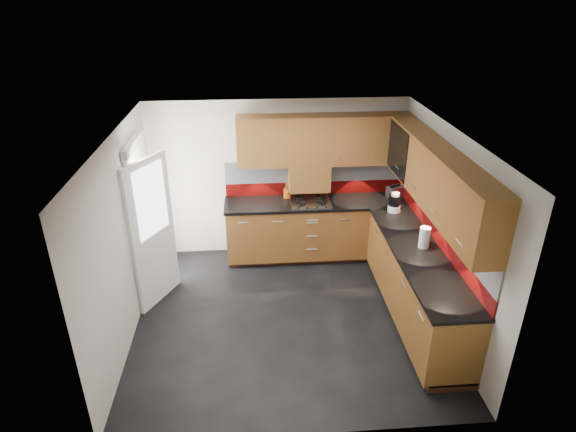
{
  "coord_description": "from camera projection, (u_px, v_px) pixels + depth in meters",
  "views": [
    {
      "loc": [
        -0.39,
        -4.98,
        3.86
      ],
      "look_at": [
        0.05,
        0.65,
        1.13
      ],
      "focal_mm": 30.0,
      "sensor_mm": 36.0,
      "label": 1
    }
  ],
  "objects": [
    {
      "name": "countertop",
      "position": [
        361.0,
        225.0,
        6.48
      ],
      "size": [
        2.72,
        3.22,
        0.04
      ],
      "color": "black",
      "rests_on": "base_cabinets"
    },
    {
      "name": "toaster",
      "position": [
        395.0,
        192.0,
        7.26
      ],
      "size": [
        0.29,
        0.24,
        0.18
      ],
      "color": "silver",
      "rests_on": "countertop"
    },
    {
      "name": "back_door",
      "position": [
        147.0,
        224.0,
        6.27
      ],
      "size": [
        0.42,
        1.19,
        2.04
      ],
      "color": "white",
      "rests_on": "room"
    },
    {
      "name": "gas_hob",
      "position": [
        310.0,
        201.0,
        7.11
      ],
      "size": [
        0.59,
        0.52,
        0.05
      ],
      "color": "silver",
      "rests_on": "countertop"
    },
    {
      "name": "upper_cabinets",
      "position": [
        378.0,
        158.0,
        6.16
      ],
      "size": [
        2.5,
        3.2,
        0.72
      ],
      "color": "#582D13",
      "rests_on": "room"
    },
    {
      "name": "backsplash",
      "position": [
        375.0,
        199.0,
        6.57
      ],
      "size": [
        2.7,
        3.2,
        0.54
      ],
      "color": "maroon",
      "rests_on": "countertop"
    },
    {
      "name": "utensil_pot",
      "position": [
        287.0,
        192.0,
        7.24
      ],
      "size": [
        0.11,
        0.11,
        0.41
      ],
      "color": "#C65512",
      "rests_on": "countertop"
    },
    {
      "name": "room",
      "position": [
        288.0,
        211.0,
        5.52
      ],
      "size": [
        4.0,
        3.8,
        2.64
      ],
      "color": "black"
    },
    {
      "name": "paper_towel",
      "position": [
        424.0,
        237.0,
        5.85
      ],
      "size": [
        0.15,
        0.15,
        0.27
      ],
      "primitive_type": "cylinder",
      "rotation": [
        0.0,
        0.0,
        -0.16
      ],
      "color": "white",
      "rests_on": "countertop"
    },
    {
      "name": "base_cabinets",
      "position": [
        360.0,
        256.0,
        6.7
      ],
      "size": [
        2.7,
        3.2,
        0.95
      ],
      "color": "#582D13",
      "rests_on": "room"
    },
    {
      "name": "glass_cabinet",
      "position": [
        408.0,
        149.0,
        6.44
      ],
      "size": [
        0.32,
        0.8,
        0.66
      ],
      "color": "black",
      "rests_on": "room"
    },
    {
      "name": "orange_cloth",
      "position": [
        395.0,
        210.0,
        6.85
      ],
      "size": [
        0.15,
        0.13,
        0.01
      ],
      "primitive_type": "cube",
      "rotation": [
        0.0,
        0.0,
        0.07
      ],
      "color": "red",
      "rests_on": "countertop"
    },
    {
      "name": "food_processor",
      "position": [
        394.0,
        203.0,
        6.77
      ],
      "size": [
        0.17,
        0.17,
        0.29
      ],
      "color": "white",
      "rests_on": "countertop"
    },
    {
      "name": "extractor_hood",
      "position": [
        309.0,
        177.0,
        7.12
      ],
      "size": [
        0.6,
        0.33,
        0.4
      ],
      "primitive_type": "cube",
      "color": "#582D13",
      "rests_on": "room"
    }
  ]
}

